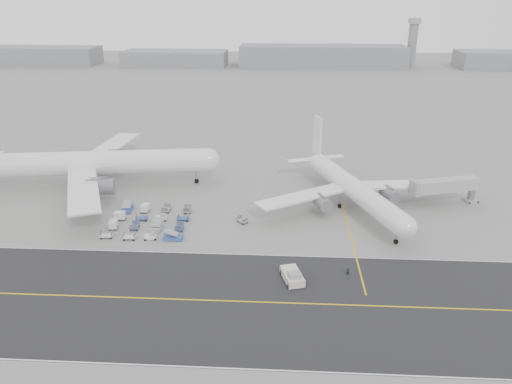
# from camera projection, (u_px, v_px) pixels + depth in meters

# --- Properties ---
(ground) EXTENTS (700.00, 700.00, 0.00)m
(ground) POSITION_uv_depth(u_px,v_px,m) (203.00, 248.00, 99.39)
(ground) COLOR gray
(ground) RESTS_ON ground
(taxiway) EXTENTS (220.00, 59.00, 0.03)m
(taxiway) POSITION_uv_depth(u_px,v_px,m) (216.00, 301.00, 82.47)
(taxiway) COLOR #28272A
(taxiway) RESTS_ON ground
(horizon_buildings) EXTENTS (520.00, 28.00, 28.00)m
(horizon_buildings) POSITION_uv_depth(u_px,v_px,m) (307.00, 67.00, 338.53)
(horizon_buildings) COLOR gray
(horizon_buildings) RESTS_ON ground
(control_tower) EXTENTS (7.00, 7.00, 31.25)m
(control_tower) POSITION_uv_depth(u_px,v_px,m) (412.00, 42.00, 333.31)
(control_tower) COLOR gray
(control_tower) RESTS_ON ground
(airliner_a) EXTENTS (63.88, 62.77, 22.13)m
(airliner_a) POSITION_uv_depth(u_px,v_px,m) (97.00, 163.00, 128.66)
(airliner_a) COLOR white
(airliner_a) RESTS_ON ground
(airliner_b) EXTENTS (46.14, 46.97, 16.96)m
(airliner_b) POSITION_uv_depth(u_px,v_px,m) (352.00, 188.00, 116.60)
(airliner_b) COLOR white
(airliner_b) RESTS_ON ground
(pushback_tug) EXTENTS (4.52, 8.14, 2.30)m
(pushback_tug) POSITION_uv_depth(u_px,v_px,m) (293.00, 276.00, 87.80)
(pushback_tug) COLOR beige
(pushback_tug) RESTS_ON ground
(jet_bridge) EXTENTS (17.78, 8.31, 6.68)m
(jet_bridge) POSITION_uv_depth(u_px,v_px,m) (445.00, 187.00, 117.90)
(jet_bridge) COLOR gray
(jet_bridge) RESTS_ON ground
(gse_cluster) EXTENTS (22.57, 21.80, 1.98)m
(gse_cluster) POSITION_uv_depth(u_px,v_px,m) (149.00, 225.00, 109.36)
(gse_cluster) COLOR #9E9EA3
(gse_cluster) RESTS_ON ground
(stray_dolly) EXTENTS (2.65, 2.73, 1.45)m
(stray_dolly) POSITION_uv_depth(u_px,v_px,m) (242.00, 223.00, 110.27)
(stray_dolly) COLOR silver
(stray_dolly) RESTS_ON ground
(ground_crew_a) EXTENTS (0.59, 0.39, 1.59)m
(ground_crew_a) POSITION_uv_depth(u_px,v_px,m) (348.00, 271.00, 89.52)
(ground_crew_a) COLOR black
(ground_crew_a) RESTS_ON ground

